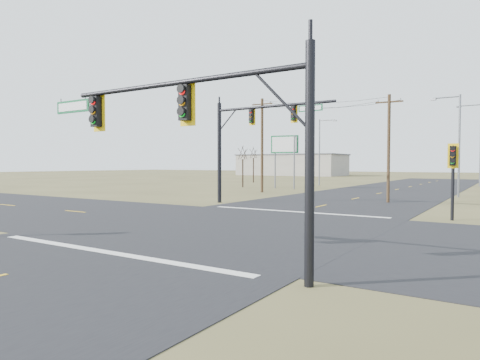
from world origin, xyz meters
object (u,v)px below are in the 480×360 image
pedestal_signal_ne (453,164)px  highway_sign (285,151)px  streetlight_a (457,140)px  mast_arm_near (184,117)px  bare_tree_a (243,152)px  utility_pole_near (389,146)px  streetlight_b (479,140)px  utility_pole_far (262,144)px  bare_tree_b (253,152)px  streetlight_c (321,148)px  mast_arm_far (249,130)px

pedestal_signal_ne → highway_sign: highway_sign is taller
streetlight_a → mast_arm_near: bearing=-81.6°
highway_sign → bare_tree_a: size_ratio=1.14×
utility_pole_near → streetlight_b: streetlight_b is taller
utility_pole_near → streetlight_a: streetlight_a is taller
pedestal_signal_ne → streetlight_a: 18.84m
mast_arm_near → utility_pole_near: 25.12m
utility_pole_near → streetlight_a: (3.90, 9.36, 0.85)m
utility_pole_far → streetlight_a: utility_pole_far is taller
highway_sign → bare_tree_b: highway_sign is taller
utility_pole_near → mast_arm_near: bearing=-89.9°
pedestal_signal_ne → utility_pole_near: (-5.61, 9.26, 1.39)m
utility_pole_near → streetlight_a: 10.18m
bare_tree_a → bare_tree_b: bare_tree_b is taller
streetlight_c → bare_tree_a: streetlight_c is taller
streetlight_a → bare_tree_a: 26.21m
utility_pole_far → streetlight_a: bearing=11.7°
pedestal_signal_ne → streetlight_a: size_ratio=0.44×
streetlight_a → streetlight_b: bearing=103.9°
pedestal_signal_ne → highway_sign: (-21.47, 22.47, 1.56)m
streetlight_a → bare_tree_a: size_ratio=1.62×
utility_pole_near → utility_pole_far: (-14.71, 5.50, 0.77)m
utility_pole_far → bare_tree_b: bearing=123.0°
utility_pole_near → streetlight_c: (-15.00, 23.02, 0.84)m
utility_pole_far → bare_tree_a: (-7.32, 7.64, -0.62)m
mast_arm_near → streetlight_c: bearing=106.2°
mast_arm_far → utility_pole_far: utility_pole_far is taller
streetlight_b → streetlight_c: (-19.27, -9.32, -1.08)m
utility_pole_near → utility_pole_far: size_ratio=0.84×
mast_arm_far → streetlight_b: streetlight_b is taller
streetlight_a → streetlight_c: size_ratio=1.00×
streetlight_b → streetlight_c: 21.43m
highway_sign → streetlight_c: (0.86, 9.82, 0.67)m
pedestal_signal_ne → utility_pole_near: utility_pole_near is taller
mast_arm_near → utility_pole_near: (-0.05, 25.12, 0.02)m
mast_arm_near → bare_tree_a: bearing=118.8°
streetlight_b → bare_tree_a: (-26.30, -19.20, -1.77)m
utility_pole_near → bare_tree_a: size_ratio=1.46×
streetlight_c → bare_tree_a: (-7.03, -9.88, -0.69)m
pedestal_signal_ne → bare_tree_a: 35.61m
mast_arm_far → utility_pole_far: size_ratio=0.96×
utility_pole_far → mast_arm_near: bearing=-64.3°
mast_arm_far → streetlight_c: streetlight_c is taller
streetlight_b → bare_tree_a: streetlight_b is taller
mast_arm_near → pedestal_signal_ne: mast_arm_near is taller
mast_arm_near → utility_pole_far: size_ratio=1.01×
utility_pole_near → streetlight_b: (4.27, 32.34, 1.92)m
streetlight_b → streetlight_a: bearing=-92.3°
utility_pole_near → utility_pole_far: 15.72m
mast_arm_near → mast_arm_far: 20.01m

